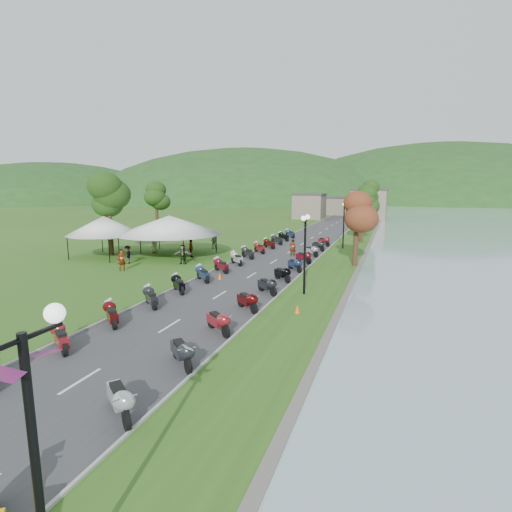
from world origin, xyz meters
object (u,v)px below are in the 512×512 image
(pedestrian_c, at_px, (128,264))
(vendor_tent_main, at_px, (170,236))
(pedestrian_a, at_px, (122,271))
(pedestrian_b, at_px, (214,248))
(streetlamp_near, at_px, (37,478))

(pedestrian_c, bearing_deg, vendor_tent_main, 134.28)
(pedestrian_a, bearing_deg, vendor_tent_main, 42.11)
(pedestrian_a, xyz_separation_m, pedestrian_c, (-1.45, 2.72, 0.00))
(pedestrian_b, bearing_deg, vendor_tent_main, 61.70)
(streetlamp_near, bearing_deg, pedestrian_c, 124.42)
(vendor_tent_main, distance_m, pedestrian_b, 6.46)
(streetlamp_near, height_order, pedestrian_b, streetlamp_near)
(pedestrian_a, bearing_deg, pedestrian_b, 33.50)
(vendor_tent_main, height_order, pedestrian_c, vendor_tent_main)
(pedestrian_a, distance_m, pedestrian_c, 3.08)
(pedestrian_a, relative_size, pedestrian_b, 1.08)
(pedestrian_a, bearing_deg, streetlamp_near, -102.57)
(vendor_tent_main, relative_size, pedestrian_a, 3.79)
(streetlamp_near, height_order, vendor_tent_main, streetlamp_near)
(vendor_tent_main, bearing_deg, pedestrian_c, -107.33)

